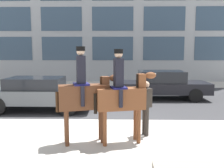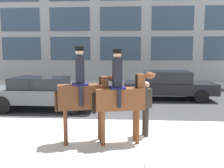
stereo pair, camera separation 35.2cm
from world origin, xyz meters
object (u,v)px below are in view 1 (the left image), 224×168
mounted_horse_companion (122,96)px  street_car_near_lane (38,93)px  street_car_far_lane (163,84)px  pedestrian_bystander (145,104)px  mounted_horse_lead (85,94)px

mounted_horse_companion → street_car_near_lane: size_ratio=0.57×
street_car_far_lane → mounted_horse_companion: bearing=-109.2°
pedestrian_bystander → street_car_near_lane: bearing=-57.3°
street_car_near_lane → mounted_horse_lead: bearing=-56.4°
mounted_horse_companion → street_car_far_lane: bearing=57.1°
pedestrian_bystander → street_car_near_lane: pedestrian_bystander is taller
street_car_near_lane → street_car_far_lane: size_ratio=0.97×
mounted_horse_lead → pedestrian_bystander: (1.74, 0.65, -0.39)m
mounted_horse_companion → street_car_far_lane: (2.31, 6.64, -0.55)m
pedestrian_bystander → street_car_far_lane: (1.59, 6.01, -0.19)m
street_car_near_lane → street_car_far_lane: street_car_far_lane is taller
mounted_horse_lead → pedestrian_bystander: size_ratio=1.61×
pedestrian_bystander → mounted_horse_lead: bearing=-0.2°
mounted_horse_lead → pedestrian_bystander: 1.90m
pedestrian_bystander → street_car_near_lane: 5.34m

